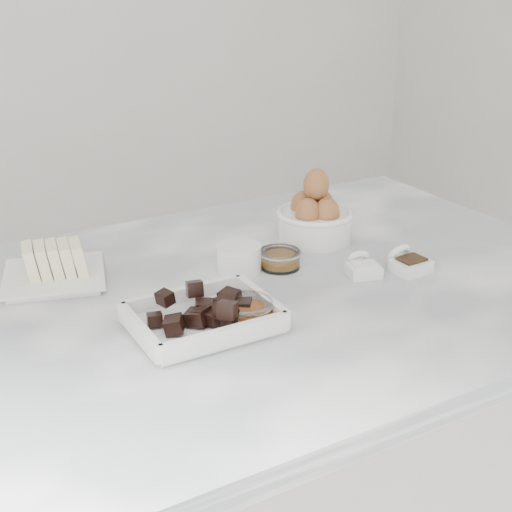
{
  "coord_description": "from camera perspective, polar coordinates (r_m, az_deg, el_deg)",
  "views": [
    {
      "loc": [
        -0.53,
        -0.92,
        1.44
      ],
      "look_at": [
        0.02,
        0.03,
        0.98
      ],
      "focal_mm": 50.0,
      "sensor_mm": 36.0,
      "label": 1
    }
  ],
  "objects": [
    {
      "name": "butter_plate",
      "position": [
        1.23,
        -16.07,
        -0.92
      ],
      "size": [
        0.2,
        0.2,
        0.07
      ],
      "color": "white",
      "rests_on": "marble_slab"
    },
    {
      "name": "honey_bowl",
      "position": [
        1.24,
        1.92,
        -0.21
      ],
      "size": [
        0.07,
        0.07,
        0.03
      ],
      "color": "white",
      "rests_on": "marble_slab"
    },
    {
      "name": "sugar_ramekin",
      "position": [
        1.23,
        -1.39,
        -0.08
      ],
      "size": [
        0.08,
        0.08,
        0.05
      ],
      "color": "white",
      "rests_on": "marble_slab"
    },
    {
      "name": "zest_bowl",
      "position": [
        1.06,
        -0.7,
        -4.4
      ],
      "size": [
        0.08,
        0.08,
        0.04
      ],
      "color": "white",
      "rests_on": "marble_slab"
    },
    {
      "name": "salt_spoon",
      "position": [
        1.23,
        8.51,
        -0.86
      ],
      "size": [
        0.06,
        0.08,
        0.04
      ],
      "color": "white",
      "rests_on": "marble_slab"
    },
    {
      "name": "vanilla_spoon",
      "position": [
        1.26,
        12.06,
        -0.49
      ],
      "size": [
        0.06,
        0.08,
        0.05
      ],
      "color": "white",
      "rests_on": "marble_slab"
    },
    {
      "name": "egg_bowl",
      "position": [
        1.36,
        4.72,
        3.11
      ],
      "size": [
        0.15,
        0.15,
        0.14
      ],
      "color": "white",
      "rests_on": "marble_slab"
    },
    {
      "name": "chocolate_dish",
      "position": [
        1.04,
        -4.24,
        -4.62
      ],
      "size": [
        0.21,
        0.16,
        0.06
      ],
      "color": "white",
      "rests_on": "marble_slab"
    },
    {
      "name": "marble_slab",
      "position": [
        1.18,
        -0.11,
        -3.35
      ],
      "size": [
        1.2,
        0.8,
        0.04
      ],
      "primitive_type": "cube",
      "color": "white",
      "rests_on": "cabinet"
    }
  ]
}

